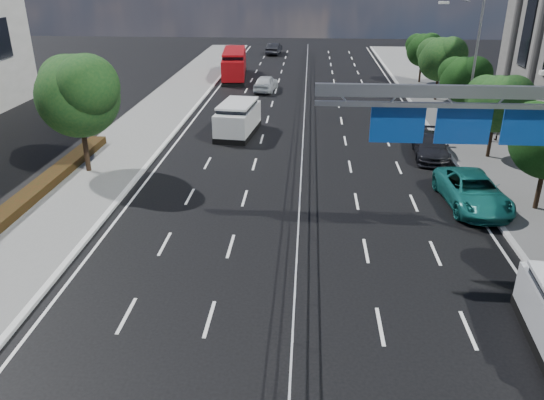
{
  "coord_description": "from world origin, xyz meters",
  "views": [
    {
      "loc": [
        0.27,
        -9.26,
        10.7
      ],
      "look_at": [
        -1.03,
        9.46,
        2.4
      ],
      "focal_mm": 35.0,
      "sensor_mm": 36.0,
      "label": 1
    }
  ],
  "objects_px": {
    "overhead_gantry": "(486,119)",
    "pedestrian_b": "(500,126)",
    "near_car_silver": "(266,83)",
    "red_bus": "(234,63)",
    "parked_car_teal": "(473,191)",
    "white_minivan": "(238,119)",
    "near_car_dark": "(274,49)",
    "parked_car_dark": "(431,146)"
  },
  "relations": [
    {
      "from": "parked_car_dark",
      "to": "near_car_silver",
      "type": "bearing_deg",
      "value": 127.28
    },
    {
      "from": "parked_car_dark",
      "to": "pedestrian_b",
      "type": "bearing_deg",
      "value": 38.33
    },
    {
      "from": "white_minivan",
      "to": "near_car_dark",
      "type": "xyz_separation_m",
      "value": [
        0.09,
        36.6,
        -0.37
      ]
    },
    {
      "from": "red_bus",
      "to": "near_car_dark",
      "type": "distance_m",
      "value": 16.73
    },
    {
      "from": "red_bus",
      "to": "near_car_dark",
      "type": "height_order",
      "value": "red_bus"
    },
    {
      "from": "red_bus",
      "to": "pedestrian_b",
      "type": "xyz_separation_m",
      "value": [
        20.38,
        -20.79,
        -0.39
      ]
    },
    {
      "from": "white_minivan",
      "to": "pedestrian_b",
      "type": "relative_size",
      "value": 2.85
    },
    {
      "from": "overhead_gantry",
      "to": "near_car_silver",
      "type": "height_order",
      "value": "overhead_gantry"
    },
    {
      "from": "parked_car_dark",
      "to": "pedestrian_b",
      "type": "relative_size",
      "value": 2.54
    },
    {
      "from": "overhead_gantry",
      "to": "parked_car_teal",
      "type": "distance_m",
      "value": 7.0
    },
    {
      "from": "red_bus",
      "to": "parked_car_teal",
      "type": "height_order",
      "value": "red_bus"
    },
    {
      "from": "parked_car_dark",
      "to": "pedestrian_b",
      "type": "height_order",
      "value": "pedestrian_b"
    },
    {
      "from": "white_minivan",
      "to": "pedestrian_b",
      "type": "bearing_deg",
      "value": 4.65
    },
    {
      "from": "parked_car_dark",
      "to": "pedestrian_b",
      "type": "xyz_separation_m",
      "value": [
        5.12,
        3.4,
        0.39
      ]
    },
    {
      "from": "overhead_gantry",
      "to": "red_bus",
      "type": "xyz_separation_m",
      "value": [
        -14.24,
        36.16,
        -4.14
      ]
    },
    {
      "from": "overhead_gantry",
      "to": "red_bus",
      "type": "height_order",
      "value": "overhead_gantry"
    },
    {
      "from": "near_car_silver",
      "to": "pedestrian_b",
      "type": "bearing_deg",
      "value": 146.08
    },
    {
      "from": "white_minivan",
      "to": "red_bus",
      "type": "relative_size",
      "value": 0.56
    },
    {
      "from": "overhead_gantry",
      "to": "pedestrian_b",
      "type": "distance_m",
      "value": 17.16
    },
    {
      "from": "overhead_gantry",
      "to": "near_car_silver",
      "type": "xyz_separation_m",
      "value": [
        -10.48,
        29.97,
        -4.87
      ]
    },
    {
      "from": "near_car_silver",
      "to": "parked_car_teal",
      "type": "distance_m",
      "value": 27.89
    },
    {
      "from": "red_bus",
      "to": "parked_car_dark",
      "type": "height_order",
      "value": "red_bus"
    },
    {
      "from": "red_bus",
      "to": "near_car_silver",
      "type": "bearing_deg",
      "value": -64.13
    },
    {
      "from": "overhead_gantry",
      "to": "parked_car_teal",
      "type": "height_order",
      "value": "overhead_gantry"
    },
    {
      "from": "red_bus",
      "to": "parked_car_dark",
      "type": "xyz_separation_m",
      "value": [
        15.26,
        -24.19,
        -0.78
      ]
    },
    {
      "from": "parked_car_dark",
      "to": "red_bus",
      "type": "bearing_deg",
      "value": 126.96
    },
    {
      "from": "parked_car_teal",
      "to": "pedestrian_b",
      "type": "bearing_deg",
      "value": 62.43
    },
    {
      "from": "white_minivan",
      "to": "near_car_silver",
      "type": "distance_m",
      "value": 14.01
    },
    {
      "from": "overhead_gantry",
      "to": "parked_car_teal",
      "type": "relative_size",
      "value": 1.85
    },
    {
      "from": "parked_car_teal",
      "to": "pedestrian_b",
      "type": "height_order",
      "value": "pedestrian_b"
    },
    {
      "from": "parked_car_teal",
      "to": "near_car_silver",
      "type": "bearing_deg",
      "value": 111.45
    },
    {
      "from": "overhead_gantry",
      "to": "parked_car_dark",
      "type": "distance_m",
      "value": 12.97
    },
    {
      "from": "white_minivan",
      "to": "red_bus",
      "type": "height_order",
      "value": "red_bus"
    },
    {
      "from": "pedestrian_b",
      "to": "parked_car_teal",
      "type": "bearing_deg",
      "value": 98.97
    },
    {
      "from": "red_bus",
      "to": "pedestrian_b",
      "type": "relative_size",
      "value": 5.11
    },
    {
      "from": "parked_car_teal",
      "to": "parked_car_dark",
      "type": "distance_m",
      "value": 7.18
    },
    {
      "from": "near_car_dark",
      "to": "parked_car_dark",
      "type": "xyz_separation_m",
      "value": [
        12.21,
        -40.62,
        -0.03
      ]
    },
    {
      "from": "near_car_silver",
      "to": "pedestrian_b",
      "type": "distance_m",
      "value": 22.12
    },
    {
      "from": "white_minivan",
      "to": "parked_car_dark",
      "type": "xyz_separation_m",
      "value": [
        12.3,
        -4.02,
        -0.4
      ]
    },
    {
      "from": "white_minivan",
      "to": "parked_car_dark",
      "type": "distance_m",
      "value": 12.95
    },
    {
      "from": "near_car_silver",
      "to": "parked_car_dark",
      "type": "relative_size",
      "value": 0.9
    },
    {
      "from": "white_minivan",
      "to": "near_car_dark",
      "type": "distance_m",
      "value": 36.6
    }
  ]
}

